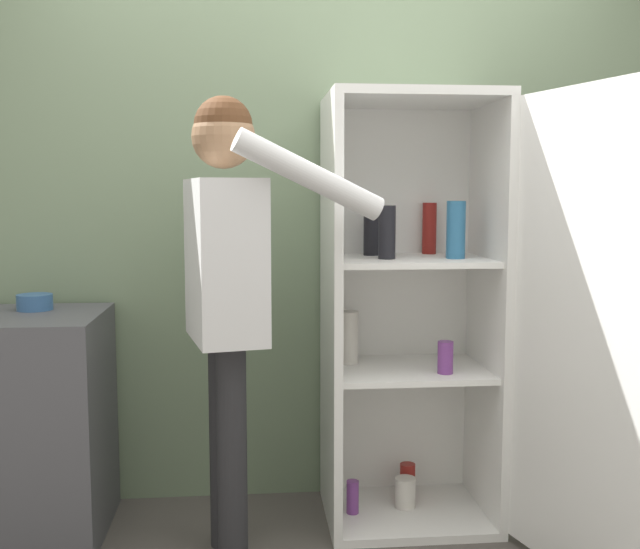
# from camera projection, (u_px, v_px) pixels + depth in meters

# --- Properties ---
(wall_back) EXTENTS (7.00, 0.06, 2.55)m
(wall_back) POSITION_uv_depth(u_px,v_px,m) (320.00, 216.00, 3.36)
(wall_back) COLOR gray
(wall_back) RESTS_ON ground_plane
(refrigerator) EXTENTS (0.93, 1.22, 1.78)m
(refrigerator) POSITION_uv_depth(u_px,v_px,m) (443.00, 316.00, 3.03)
(refrigerator) COLOR white
(refrigerator) RESTS_ON ground_plane
(person) EXTENTS (0.73, 0.56, 1.73)m
(person) POSITION_uv_depth(u_px,v_px,m) (228.00, 268.00, 2.75)
(person) COLOR #262628
(person) RESTS_ON ground_plane
(counter) EXTENTS (0.65, 0.59, 0.90)m
(counter) POSITION_uv_depth(u_px,v_px,m) (22.00, 426.00, 2.99)
(counter) COLOR #4C4C51
(counter) RESTS_ON ground_plane
(bowl) EXTENTS (0.14, 0.14, 0.06)m
(bowl) POSITION_uv_depth(u_px,v_px,m) (35.00, 302.00, 3.05)
(bowl) COLOR #335B8E
(bowl) RESTS_ON counter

